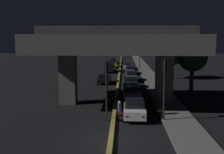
# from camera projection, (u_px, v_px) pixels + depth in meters

# --- Properties ---
(ground_plane) EXTENTS (200.00, 200.00, 0.00)m
(ground_plane) POSITION_uv_depth(u_px,v_px,m) (111.00, 141.00, 17.26)
(ground_plane) COLOR black
(median_divider) EXTENTS (0.33, 126.00, 0.25)m
(median_divider) POSITION_uv_depth(u_px,v_px,m) (120.00, 72.00, 51.83)
(median_divider) COLOR olive
(median_divider) RESTS_ON ground_plane
(sidewalk_right) EXTENTS (2.77, 126.00, 0.15)m
(sidewalk_right) POSITION_uv_depth(u_px,v_px,m) (150.00, 77.00, 44.68)
(sidewalk_right) COLOR #5B5956
(sidewalk_right) RESTS_ON ground_plane
(elevated_overpass) EXTENTS (16.26, 9.85, 7.91)m
(elevated_overpass) POSITION_uv_depth(u_px,v_px,m) (116.00, 46.00, 26.05)
(elevated_overpass) COLOR #5B5956
(elevated_overpass) RESTS_ON ground_plane
(traffic_light_left_of_median) EXTENTS (0.30, 0.49, 5.04)m
(traffic_light_left_of_median) POSITION_uv_depth(u_px,v_px,m) (107.00, 79.00, 21.02)
(traffic_light_left_of_median) COLOR black
(traffic_light_left_of_median) RESTS_ON ground_plane
(traffic_light_right_of_median) EXTENTS (0.30, 0.49, 5.12)m
(traffic_light_right_of_median) POSITION_uv_depth(u_px,v_px,m) (164.00, 79.00, 20.81)
(traffic_light_right_of_median) COLOR black
(traffic_light_right_of_median) RESTS_ON ground_plane
(street_lamp) EXTENTS (2.54, 0.32, 7.03)m
(street_lamp) POSITION_uv_depth(u_px,v_px,m) (138.00, 50.00, 55.41)
(street_lamp) COLOR #2D2D30
(street_lamp) RESTS_ON ground_plane
(car_white_lead) EXTENTS (2.00, 4.55, 1.53)m
(car_white_lead) POSITION_uv_depth(u_px,v_px,m) (134.00, 108.00, 22.30)
(car_white_lead) COLOR silver
(car_white_lead) RESTS_ON ground_plane
(car_grey_second) EXTENTS (2.11, 4.80, 1.53)m
(car_grey_second) POSITION_uv_depth(u_px,v_px,m) (132.00, 92.00, 28.84)
(car_grey_second) COLOR #515459
(car_grey_second) RESTS_ON ground_plane
(car_dark_green_third) EXTENTS (2.14, 4.40, 1.44)m
(car_dark_green_third) POSITION_uv_depth(u_px,v_px,m) (131.00, 83.00, 35.42)
(car_dark_green_third) COLOR black
(car_dark_green_third) RESTS_ON ground_plane
(car_grey_fourth) EXTENTS (1.87, 4.68, 1.49)m
(car_grey_fourth) POSITION_uv_depth(u_px,v_px,m) (131.00, 76.00, 41.25)
(car_grey_fourth) COLOR #515459
(car_grey_fourth) RESTS_ON ground_plane
(car_grey_fifth) EXTENTS (1.83, 4.66, 1.43)m
(car_grey_fifth) POSITION_uv_depth(u_px,v_px,m) (130.00, 70.00, 49.20)
(car_grey_fifth) COLOR #515459
(car_grey_fifth) RESTS_ON ground_plane
(car_white_sixth) EXTENTS (2.10, 4.79, 1.31)m
(car_white_sixth) POSITION_uv_depth(u_px,v_px,m) (128.00, 66.00, 56.81)
(car_white_sixth) COLOR silver
(car_white_sixth) RESTS_ON ground_plane
(car_black_lead_oncoming) EXTENTS (2.08, 4.02, 1.30)m
(car_black_lead_oncoming) POSITION_uv_depth(u_px,v_px,m) (104.00, 79.00, 39.25)
(car_black_lead_oncoming) COLOR black
(car_black_lead_oncoming) RESTS_ON ground_plane
(car_black_second_oncoming) EXTENTS (2.01, 4.59, 1.86)m
(car_black_second_oncoming) POSITION_uv_depth(u_px,v_px,m) (110.00, 67.00, 51.69)
(car_black_second_oncoming) COLOR black
(car_black_second_oncoming) RESTS_ON ground_plane
(car_taxi_yellow_third_oncoming) EXTENTS (2.13, 4.41, 1.54)m
(car_taxi_yellow_third_oncoming) POSITION_uv_depth(u_px,v_px,m) (113.00, 64.00, 60.18)
(car_taxi_yellow_third_oncoming) COLOR gold
(car_taxi_yellow_third_oncoming) RESTS_ON ground_plane
(car_dark_blue_fourth_oncoming) EXTENTS (1.94, 4.63, 1.38)m
(car_dark_blue_fourth_oncoming) POSITION_uv_depth(u_px,v_px,m) (114.00, 61.00, 69.48)
(car_dark_blue_fourth_oncoming) COLOR #141938
(car_dark_blue_fourth_oncoming) RESTS_ON ground_plane
(motorcycle_red_filtering_near) EXTENTS (0.34, 1.92, 1.49)m
(motorcycle_red_filtering_near) POSITION_uv_depth(u_px,v_px,m) (119.00, 111.00, 21.97)
(motorcycle_red_filtering_near) COLOR black
(motorcycle_red_filtering_near) RESTS_ON ground_plane
(pedestrian_on_sidewalk) EXTENTS (0.37, 0.37, 1.62)m
(pedestrian_on_sidewalk) POSITION_uv_depth(u_px,v_px,m) (167.00, 92.00, 28.35)
(pedestrian_on_sidewalk) COLOR #2D261E
(pedestrian_on_sidewalk) RESTS_ON sidewalk_right
(roadside_tree_kerbside_near) EXTENTS (3.05, 3.05, 6.31)m
(roadside_tree_kerbside_near) POSITION_uv_depth(u_px,v_px,m) (193.00, 57.00, 27.01)
(roadside_tree_kerbside_near) COLOR #2D2116
(roadside_tree_kerbside_near) RESTS_ON ground_plane
(roadside_tree_kerbside_mid) EXTENTS (4.46, 4.46, 6.76)m
(roadside_tree_kerbside_mid) POSITION_uv_depth(u_px,v_px,m) (173.00, 52.00, 42.77)
(roadside_tree_kerbside_mid) COLOR #2D2116
(roadside_tree_kerbside_mid) RESTS_ON ground_plane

